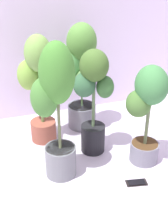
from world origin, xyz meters
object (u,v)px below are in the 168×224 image
object	(u,v)px
potted_plant_back_center	(82,72)
potted_plant_front_right	(147,107)
potted_plant_center	(93,96)
potted_plant_back_left	(40,81)
cell_phone	(137,182)
potted_plant_front_left	(55,106)

from	to	relation	value
potted_plant_back_center	potted_plant_front_right	size ratio (longest dim) A/B	1.23
potted_plant_back_center	potted_plant_center	bearing A→B (deg)	-95.96
potted_plant_back_center	potted_plant_back_left	world-z (taller)	potted_plant_back_center
potted_plant_front_right	potted_plant_center	distance (m)	0.39
potted_plant_back_center	potted_plant_back_left	distance (m)	0.38
potted_plant_center	potted_plant_front_right	bearing A→B (deg)	-38.39
potted_plant_back_center	cell_phone	bearing A→B (deg)	-82.48
potted_plant_center	cell_phone	distance (m)	0.67
potted_plant_back_left	cell_phone	size ratio (longest dim) A/B	5.65
cell_phone	potted_plant_back_left	bearing A→B (deg)	-136.10
potted_plant_back_left	potted_plant_center	distance (m)	0.43
potted_plant_front_left	potted_plant_front_right	bearing A→B (deg)	-4.16
potted_plant_front_left	potted_plant_center	bearing A→B (deg)	31.11
cell_phone	potted_plant_front_left	bearing A→B (deg)	-108.45
potted_plant_front_left	cell_phone	size ratio (longest dim) A/B	6.09
potted_plant_back_center	potted_plant_front_right	bearing A→B (deg)	-67.03
potted_plant_back_left	cell_phone	distance (m)	1.02
potted_plant_center	cell_phone	bearing A→B (deg)	-71.87
potted_plant_back_left	potted_plant_front_right	bearing A→B (deg)	-39.40
potted_plant_front_right	cell_phone	size ratio (longest dim) A/B	4.80
potted_plant_front_right	potted_plant_back_left	world-z (taller)	potted_plant_back_left
potted_plant_front_right	potted_plant_center	xyz separation A→B (m)	(-0.30, 0.24, 0.02)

